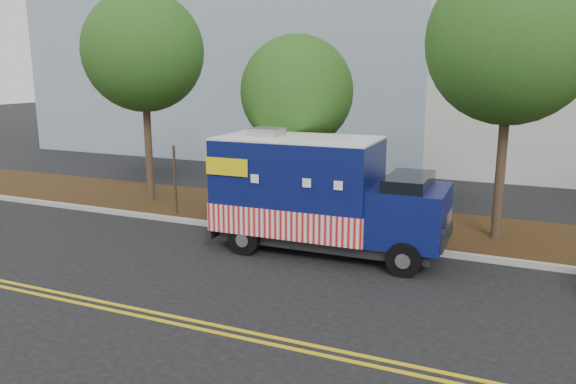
% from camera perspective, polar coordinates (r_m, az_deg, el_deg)
% --- Properties ---
extents(ground, '(120.00, 120.00, 0.00)m').
position_cam_1_polar(ground, '(15.16, -2.53, -5.88)').
color(ground, black).
rests_on(ground, ground).
extents(curb, '(120.00, 0.18, 0.15)m').
position_cam_1_polar(curb, '(16.34, -0.36, -4.22)').
color(curb, '#9E9E99').
rests_on(curb, ground).
extents(mulch_strip, '(120.00, 4.00, 0.15)m').
position_cam_1_polar(mulch_strip, '(18.21, 2.33, -2.48)').
color(mulch_strip, '#311D0D').
rests_on(mulch_strip, ground).
extents(centerline_near, '(120.00, 0.10, 0.01)m').
position_cam_1_polar(centerline_near, '(11.60, -12.49, -12.06)').
color(centerline_near, gold).
rests_on(centerline_near, ground).
extents(centerline_far, '(120.00, 0.10, 0.01)m').
position_cam_1_polar(centerline_far, '(11.42, -13.24, -12.51)').
color(centerline_far, gold).
rests_on(centerline_far, ground).
extents(tree_a, '(4.12, 4.12, 7.39)m').
position_cam_1_polar(tree_a, '(20.35, -14.48, 13.63)').
color(tree_a, '#38281C').
rests_on(tree_a, ground).
extents(tree_b, '(3.40, 3.40, 5.78)m').
position_cam_1_polar(tree_b, '(17.12, 0.91, 10.11)').
color(tree_b, '#38281C').
rests_on(tree_b, ground).
extents(tree_c, '(4.39, 4.39, 7.66)m').
position_cam_1_polar(tree_c, '(16.10, 21.73, 14.07)').
color(tree_c, '#38281C').
rests_on(tree_c, ground).
extents(sign_post, '(0.06, 0.06, 2.40)m').
position_cam_1_polar(sign_post, '(18.18, -11.40, 0.90)').
color(sign_post, '#473828').
rests_on(sign_post, ground).
extents(food_truck, '(6.17, 2.44, 3.23)m').
position_cam_1_polar(food_truck, '(14.72, 2.96, -0.54)').
color(food_truck, black).
rests_on(food_truck, ground).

